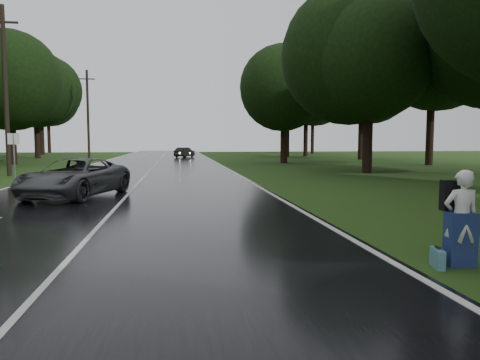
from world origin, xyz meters
The scene contains 15 objects.
ground centered at (0.00, 0.00, 0.00)m, with size 160.00×160.00×0.00m, color #234013.
road centered at (0.00, 20.00, 0.02)m, with size 12.00×140.00×0.04m, color black.
lane_center centered at (0.00, 20.00, 0.04)m, with size 0.12×140.00×0.01m, color silver.
grey_car centered at (-1.95, 7.91, 0.79)m, with size 2.49×5.40×1.50m, color #54585A.
far_car centered at (2.97, 49.20, 0.69)m, with size 1.37×3.93×1.29m, color black.
hitchhiker centered at (6.92, -2.99, 0.79)m, with size 0.66×0.60×1.71m.
suitcase centered at (6.48, -3.04, 0.17)m, with size 0.14×0.47×0.33m, color teal.
utility_pole_mid centered at (-8.50, 19.75, 0.00)m, with size 1.80×0.28×10.51m, color black, non-canonical shape.
utility_pole_far centered at (-8.50, 45.77, 0.00)m, with size 1.80×0.28×10.58m, color black, non-canonical shape.
road_sign_b centered at (-7.20, 16.91, 0.00)m, with size 0.63×0.10×2.64m, color white, non-canonical shape.
tree_left_e centered at (-13.20, 34.30, 0.00)m, with size 8.22×8.22×12.85m, color black, non-canonical shape.
tree_left_f centered at (-15.49, 49.59, 0.00)m, with size 9.60×9.60×15.01m, color black, non-canonical shape.
tree_right_d centered at (14.93, 19.11, 0.00)m, with size 8.67×8.67×13.54m, color black, non-canonical shape.
tree_right_e centered at (12.54, 33.51, 0.00)m, with size 8.07×8.07×12.60m, color black, non-canonical shape.
tree_right_f centered at (17.02, 50.38, 0.00)m, with size 9.28×9.28×14.50m, color black, non-canonical shape.
Camera 1 is at (2.00, -10.15, 2.21)m, focal length 33.54 mm.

